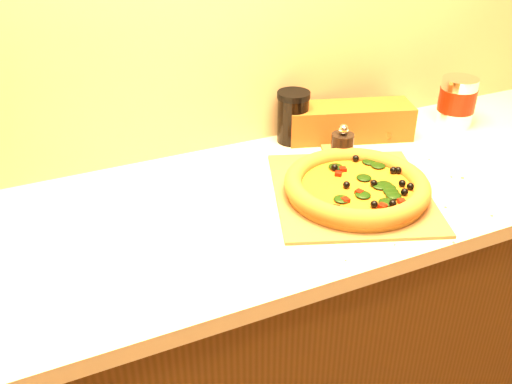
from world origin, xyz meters
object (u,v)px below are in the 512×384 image
(pizza, at_px, (356,186))
(rolling_pin, at_px, (392,112))
(pepper_grinder, at_px, (342,148))
(coffee_canister, at_px, (457,101))
(pizza_peel, at_px, (350,189))
(dark_jar, at_px, (293,117))

(pizza, distance_m, rolling_pin, 0.52)
(pizza, bearing_deg, pepper_grinder, 69.26)
(pizza, distance_m, coffee_canister, 0.58)
(pepper_grinder, bearing_deg, pizza_peel, -113.48)
(rolling_pin, distance_m, dark_jar, 0.37)
(pepper_grinder, relative_size, rolling_pin, 0.39)
(rolling_pin, xyz_separation_m, coffee_canister, (0.15, -0.11, 0.05))
(rolling_pin, relative_size, coffee_canister, 1.95)
(pizza_peel, xyz_separation_m, pepper_grinder, (0.06, 0.14, 0.04))
(rolling_pin, bearing_deg, pepper_grinder, -148.17)
(pizza_peel, height_order, coffee_canister, coffee_canister)
(rolling_pin, xyz_separation_m, dark_jar, (-0.36, -0.01, 0.05))
(pepper_grinder, relative_size, coffee_canister, 0.76)
(pizza, relative_size, coffee_canister, 2.33)
(pepper_grinder, relative_size, dark_jar, 0.76)
(pizza, bearing_deg, pizza_peel, 80.48)
(pepper_grinder, bearing_deg, rolling_pin, 31.83)
(pizza_peel, xyz_separation_m, pizza, (-0.01, -0.04, 0.03))
(coffee_canister, xyz_separation_m, dark_jar, (-0.51, 0.11, -0.00))
(rolling_pin, bearing_deg, pizza, -135.75)
(pizza, distance_m, pepper_grinder, 0.18)
(pizza_peel, xyz_separation_m, dark_jar, (0.00, 0.32, 0.07))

